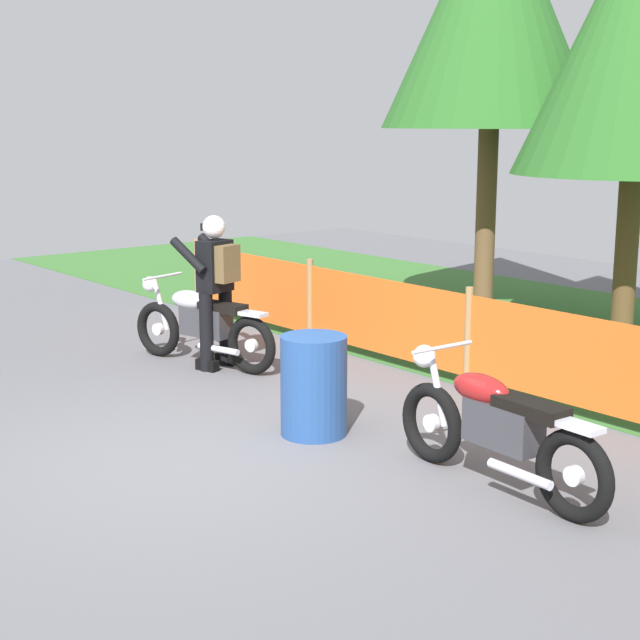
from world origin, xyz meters
The scene contains 8 objects.
ground centered at (0.00, 0.00, -0.01)m, with size 24.00×24.00×0.02m, color #5B5B60.
grass_verge centered at (0.00, 6.19, 0.01)m, with size 24.00×5.82×0.01m, color #386B2D.
barrier_fence centered at (0.00, 3.28, 0.54)m, with size 10.32×0.08×1.05m.
tree_leftmost centered at (-2.50, 6.40, 4.21)m, with size 2.96×2.96×5.88m.
motorcycle_lead centered at (1.97, 1.39, 0.48)m, with size 2.08×0.61×0.98m.
motorcycle_trailing centered at (-2.53, 1.70, 0.47)m, with size 2.00×0.77×0.97m.
rider_trailing centered at (-2.32, 1.76, 0.95)m, with size 0.76×0.65×1.69m.
oil_drum centered at (0.14, 1.15, 0.44)m, with size 0.58×0.58×0.88m, color navy.
Camera 1 is at (6.30, -3.85, 2.69)m, focal length 53.34 mm.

